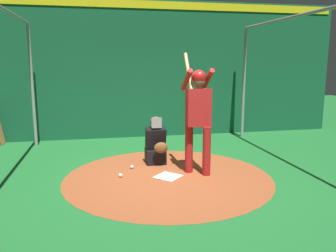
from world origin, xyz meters
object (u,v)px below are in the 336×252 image
(batter, at_px, (198,111))
(baseball_1, at_px, (132,167))
(baseball_0, at_px, (121,175))
(catcher, at_px, (156,145))
(home_plate, at_px, (168,176))

(batter, bearing_deg, baseball_1, -114.19)
(baseball_0, relative_size, baseball_1, 1.00)
(batter, height_order, baseball_1, batter)
(catcher, bearing_deg, batter, 39.89)
(home_plate, relative_size, catcher, 0.42)
(home_plate, height_order, baseball_0, baseball_0)
(batter, xyz_separation_m, catcher, (-0.78, -0.65, -0.80))
(baseball_1, bearing_deg, home_plate, 43.44)
(batter, distance_m, catcher, 1.29)
(home_plate, distance_m, batter, 1.32)
(home_plate, height_order, baseball_1, baseball_1)
(batter, height_order, catcher, batter)
(catcher, xyz_separation_m, baseball_1, (0.25, -0.52, -0.35))
(batter, distance_m, baseball_0, 1.83)
(home_plate, height_order, catcher, catcher)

